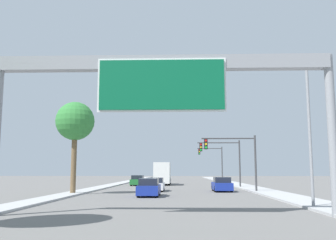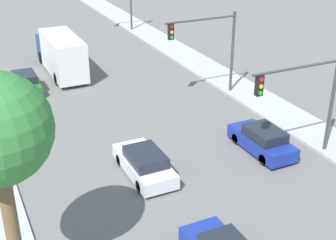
# 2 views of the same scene
# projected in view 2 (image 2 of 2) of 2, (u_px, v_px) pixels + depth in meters

# --- Properties ---
(sidewalk_right) EXTENTS (3.00, 120.00, 0.15)m
(sidewalk_right) POSITION_uv_depth(u_px,v_px,m) (172.00, 48.00, 45.03)
(sidewalk_right) COLOR #B0B0B0
(sidewalk_right) RESTS_ON ground
(car_far_left) EXTENTS (1.87, 4.58, 1.42)m
(car_far_left) POSITION_uv_depth(u_px,v_px,m) (144.00, 163.00, 24.15)
(car_far_left) COLOR silver
(car_far_left) RESTS_ON ground
(car_near_right) EXTENTS (1.84, 4.37, 1.48)m
(car_near_right) POSITION_uv_depth(u_px,v_px,m) (262.00, 140.00, 26.41)
(car_near_right) COLOR navy
(car_near_right) RESTS_ON ground
(car_mid_center) EXTENTS (1.82, 4.32, 1.48)m
(car_mid_center) POSITION_uv_depth(u_px,v_px,m) (25.00, 83.00, 34.71)
(car_mid_center) COLOR #1E662D
(car_mid_center) RESTS_ON ground
(truck_box_primary) EXTENTS (2.32, 8.83, 3.34)m
(truck_box_primary) POSITION_uv_depth(u_px,v_px,m) (61.00, 54.00, 37.90)
(truck_box_primary) COLOR navy
(truck_box_primary) RESTS_ON ground
(traffic_light_near_intersection) EXTENTS (5.50, 0.32, 5.71)m
(traffic_light_near_intersection) POSITION_uv_depth(u_px,v_px,m) (307.00, 92.00, 24.31)
(traffic_light_near_intersection) COLOR #3D3D3F
(traffic_light_near_intersection) RESTS_ON ground
(traffic_light_mid_block) EXTENTS (5.44, 0.32, 6.00)m
(traffic_light_mid_block) POSITION_uv_depth(u_px,v_px,m) (211.00, 41.00, 32.42)
(traffic_light_mid_block) COLOR #3D3D3F
(traffic_light_mid_block) RESTS_ON ground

